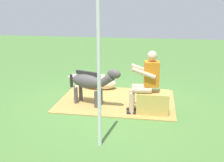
% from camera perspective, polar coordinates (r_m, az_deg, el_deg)
% --- Properties ---
extents(ground_plane, '(24.00, 24.00, 0.00)m').
position_cam_1_polar(ground_plane, '(6.50, -0.47, -4.79)').
color(ground_plane, '#4C7A38').
extents(hay_patch, '(2.75, 2.01, 0.02)m').
position_cam_1_polar(hay_patch, '(6.68, 1.02, -4.07)').
color(hay_patch, '#AD8C47').
rests_on(hay_patch, ground).
extents(hay_bale, '(0.68, 0.44, 0.48)m').
position_cam_1_polar(hay_bale, '(5.96, 8.47, -4.48)').
color(hay_bale, tan).
rests_on(hay_bale, ground).
extents(person_seated, '(0.69, 0.47, 1.36)m').
position_cam_1_polar(person_seated, '(5.79, 7.06, 0.31)').
color(person_seated, '#D8AD8C').
rests_on(person_seated, ground).
extents(pony_standing, '(1.30, 0.64, 0.93)m').
position_cam_1_polar(pony_standing, '(6.25, -4.37, -0.20)').
color(pony_standing, '#4C4747').
rests_on(pony_standing, ground).
extents(pony_lying, '(1.34, 0.44, 0.42)m').
position_cam_1_polar(pony_lying, '(7.50, -3.26, -0.36)').
color(pony_lying, beige).
rests_on(pony_lying, ground).
extents(tent_pole_left, '(0.06, 0.06, 2.52)m').
position_cam_1_polar(tent_pole_left, '(4.29, -2.73, 1.72)').
color(tent_pole_left, silver).
rests_on(tent_pole_left, ground).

